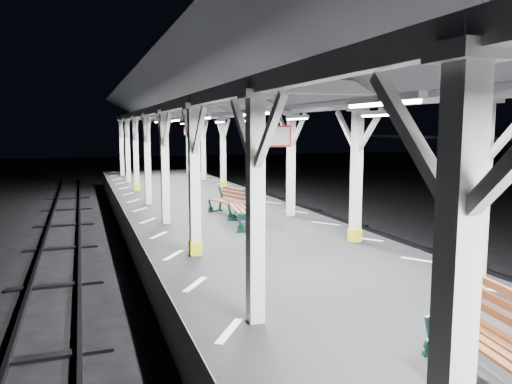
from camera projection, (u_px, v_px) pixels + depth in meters
ground at (317, 320)px, 9.90m from camera, size 120.00×120.00×0.00m
platform at (317, 296)px, 9.84m from camera, size 6.00×50.00×1.00m
hazard_stripes_left at (195, 284)px, 8.97m from camera, size 1.00×48.00×0.01m
hazard_stripes_right at (422, 260)px, 10.58m from camera, size 1.00×48.00×0.01m
track_left at (45, 354)px, 8.25m from camera, size 2.20×60.00×0.16m
track_right at (512, 290)px, 11.54m from camera, size 2.20×60.00×0.16m
canopy at (321, 87)px, 9.30m from camera, size 5.40×49.00×4.65m
bench_near at (509, 343)px, 5.26m from camera, size 0.96×1.97×1.02m
bench_mid at (247, 207)px, 14.26m from camera, size 0.96×1.96×1.02m
bench_far at (230, 201)px, 16.21m from camera, size 1.02×1.68×0.85m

